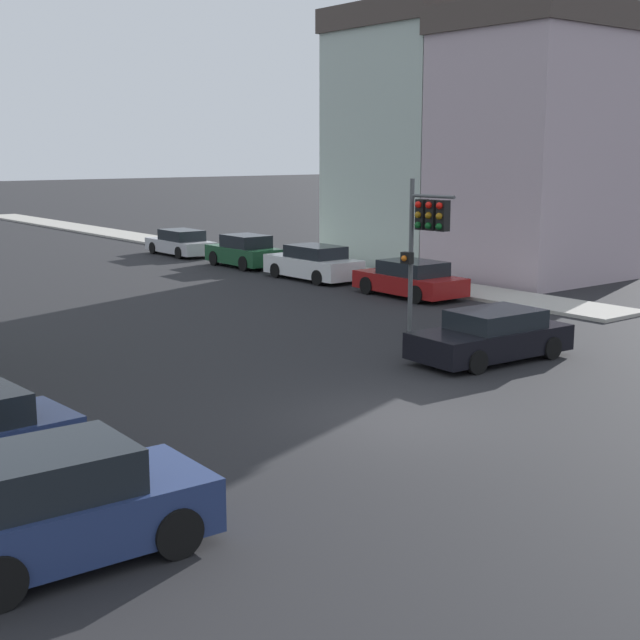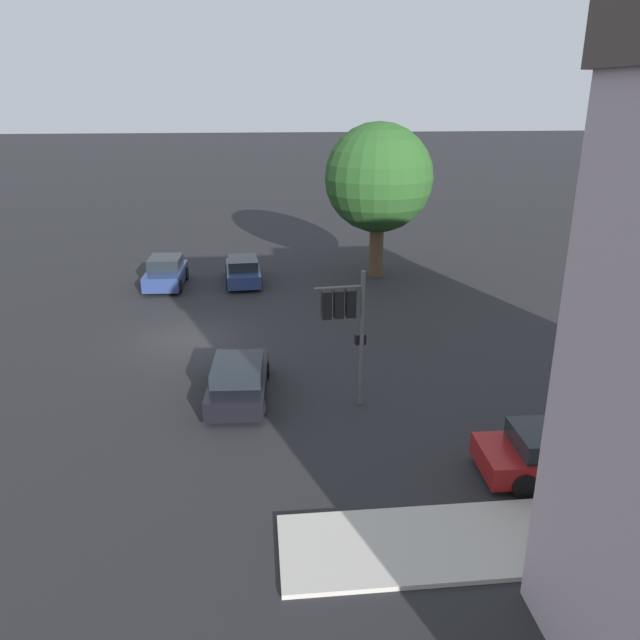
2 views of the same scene
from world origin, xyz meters
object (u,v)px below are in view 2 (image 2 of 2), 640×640
object	(u,v)px
traffic_signal	(345,313)
crossing_car_2	(243,271)
parked_car_0	(561,453)
crossing_car_1	(239,379)
street_tree	(379,178)
crossing_car_0	(166,273)

from	to	relation	value
traffic_signal	crossing_car_2	xyz separation A→B (m)	(-14.87, -3.54, -2.59)
crossing_car_2	parked_car_0	bearing A→B (deg)	-158.29
traffic_signal	crossing_car_1	distance (m)	4.49
crossing_car_1	parked_car_0	bearing A→B (deg)	-119.09
crossing_car_2	street_tree	bearing A→B (deg)	-88.72
traffic_signal	parked_car_0	world-z (taller)	traffic_signal
traffic_signal	crossing_car_0	bearing A→B (deg)	22.03
parked_car_0	traffic_signal	bearing A→B (deg)	140.42
crossing_car_2	parked_car_0	distance (m)	21.43
traffic_signal	parked_car_0	xyz separation A→B (m)	(4.63, 5.33, -2.61)
crossing_car_1	parked_car_0	distance (m)	10.47
crossing_car_1	crossing_car_2	xyz separation A→B (m)	(-13.88, -0.03, 0.04)
traffic_signal	street_tree	bearing A→B (deg)	-20.27
crossing_car_0	parked_car_0	bearing A→B (deg)	36.16
traffic_signal	crossing_car_1	world-z (taller)	traffic_signal
crossing_car_1	street_tree	bearing A→B (deg)	-24.10
crossing_car_0	crossing_car_2	xyz separation A→B (m)	(-0.30, 4.14, -0.08)
crossing_car_2	parked_car_0	xyz separation A→B (m)	(19.51, 8.86, -0.02)
traffic_signal	crossing_car_1	bearing A→B (deg)	68.49
street_tree	crossing_car_2	bearing A→B (deg)	-86.00
crossing_car_1	crossing_car_2	bearing A→B (deg)	3.51
crossing_car_0	crossing_car_2	distance (m)	4.15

